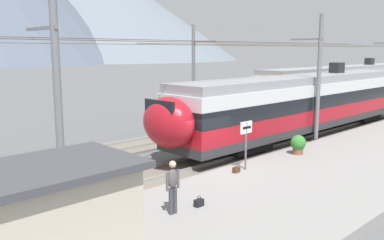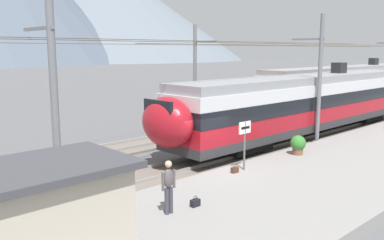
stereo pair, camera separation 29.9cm
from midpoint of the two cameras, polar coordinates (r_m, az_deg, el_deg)
The scene contains 16 objects.
ground_plane at distance 18.41m, azimuth 2.23°, elevation -7.43°, with size 400.00×400.00×0.00m, color #565659.
platform_slab at distance 15.89m, azimuth 12.99°, elevation -9.75°, with size 120.00×6.85×0.38m, color gray.
track_near at distance 19.27m, azimuth -0.50°, elevation -6.43°, with size 120.00×3.00×0.28m.
track_far at distance 23.19m, azimuth -9.17°, elevation -3.79°, with size 120.00×3.00×0.28m.
train_near_platform at distance 26.62m, azimuth 15.68°, elevation 2.41°, with size 23.82×3.03×4.27m.
train_far_track at distance 43.50m, azimuth 21.17°, elevation 4.80°, with size 29.28×2.92×4.27m.
catenary_mast_west at distance 13.28m, azimuth -18.07°, elevation 4.62°, with size 45.41×2.04×8.39m.
catenary_mast_mid at distance 24.33m, azimuth 17.20°, elevation 5.63°, with size 45.41×2.04×7.33m.
catenary_mast_far_side at distance 28.57m, azimuth 0.92°, elevation 6.36°, with size 45.41×2.16×7.07m.
platform_sign at distance 17.49m, azimuth 7.74°, elevation -2.00°, with size 0.70×0.08×2.07m.
passenger_walking at distance 12.89m, azimuth -2.56°, elevation -8.81°, with size 0.53×0.22×1.69m.
handbag_beside_passenger at distance 13.71m, azimuth 1.08°, elevation -11.29°, with size 0.32×0.18×0.37m.
handbag_near_sign at distance 17.37m, azimuth 6.38°, elevation -6.81°, with size 0.32×0.18×0.36m.
potted_plant_platform_edge at distance 20.77m, azimuth 14.74°, elevation -3.18°, with size 0.75×0.75×0.94m.
platform_shelter at distance 9.36m, azimuth -23.05°, elevation -14.21°, with size 5.11×2.58×2.67m.
mountain_right_ridge at distance 242.39m, azimuth -13.14°, elevation 14.87°, with size 162.74×162.74×57.30m, color slate.
Camera 2 is at (-12.46, -12.43, 5.39)m, focal length 38.85 mm.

